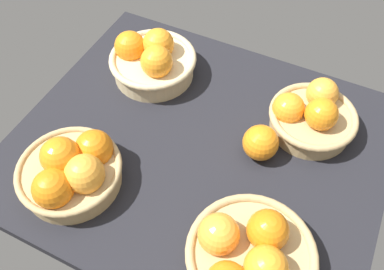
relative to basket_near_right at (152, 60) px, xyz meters
The scene contains 6 objects.
market_tray 27.26cm from the basket_near_right, 142.57° to the left, with size 84.00×72.00×3.00cm, color black.
basket_near_right is the anchor object (origin of this frame).
basket_far_left 55.67cm from the basket_near_right, 137.91° to the left, with size 24.58×24.58×11.03cm.
basket_far_right 36.69cm from the basket_near_right, 92.30° to the left, with size 22.38×22.38×12.14cm.
basket_near_left 42.28cm from the basket_near_right, behind, with size 20.54×20.54×11.22cm.
loose_orange_front_gap 36.43cm from the basket_near_right, 160.71° to the left, with size 8.11×8.11×8.11cm, color orange.
Camera 1 is at (-23.30, 51.13, 80.94)cm, focal length 38.64 mm.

